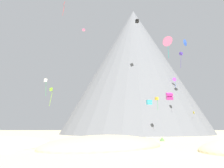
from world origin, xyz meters
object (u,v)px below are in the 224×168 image
object	(u,v)px
kite_red_high	(64,5)
kite_yellow_low	(194,113)
kite_magenta_low	(169,96)
kite_white_mid	(46,83)
bush_mid_center	(97,140)
kite_gold_low	(157,99)
rock_massif	(137,71)
kite_lime_low	(51,92)
bush_near_left	(162,139)
kite_rainbow_mid	(168,42)
kite_violet_mid	(174,80)
bush_near_right	(92,140)
kite_blue_high	(185,43)
kite_cyan_low	(149,102)
kite_indigo_mid	(181,54)
kite_black_high	(137,21)
kite_pink_high	(84,30)

from	to	relation	value
kite_red_high	kite_yellow_low	bearing A→B (deg)	-42.85
kite_magenta_low	kite_yellow_low	size ratio (longest dim) A/B	2.08
kite_white_mid	kite_yellow_low	world-z (taller)	kite_white_mid
bush_mid_center	kite_gold_low	size ratio (longest dim) A/B	0.47
rock_massif	kite_lime_low	world-z (taller)	rock_massif
bush_near_left	kite_white_mid	xyz separation A→B (m)	(-28.77, 20.76, 15.09)
bush_near_left	rock_massif	size ratio (longest dim) A/B	0.01
kite_magenta_low	kite_yellow_low	distance (m)	28.92
kite_rainbow_mid	kite_violet_mid	bearing A→B (deg)	-66.78
kite_white_mid	kite_yellow_low	distance (m)	47.25
kite_lime_low	bush_near_left	bearing A→B (deg)	-104.35
kite_red_high	rock_massif	bearing A→B (deg)	-6.24
bush_near_right	kite_blue_high	size ratio (longest dim) A/B	0.85
kite_cyan_low	kite_magenta_low	xyz separation A→B (m)	(2.60, -9.35, 0.28)
kite_indigo_mid	kite_blue_high	size ratio (longest dim) A/B	2.00
kite_cyan_low	kite_lime_low	bearing A→B (deg)	10.01
kite_blue_high	kite_black_high	distance (m)	17.73
kite_white_mid	kite_violet_mid	world-z (taller)	kite_violet_mid
kite_pink_high	kite_blue_high	size ratio (longest dim) A/B	0.45
kite_pink_high	kite_black_high	bearing A→B (deg)	105.18
kite_magenta_low	kite_black_high	xyz separation A→B (m)	(-3.00, 24.21, 29.19)
kite_pink_high	kite_yellow_low	bearing A→B (deg)	113.33
kite_indigo_mid	kite_magenta_low	xyz separation A→B (m)	(-8.43, -15.39, -14.59)
bush_near_right	rock_massif	distance (m)	65.12
kite_cyan_low	rock_massif	bearing A→B (deg)	-101.76
kite_red_high	kite_black_high	distance (m)	26.38
kite_blue_high	kite_black_high	world-z (taller)	kite_black_high
kite_cyan_low	kite_red_high	distance (m)	35.50
kite_yellow_low	kite_black_high	distance (m)	35.84
kite_lime_low	kite_indigo_mid	bearing A→B (deg)	-72.22
kite_red_high	kite_gold_low	bearing A→B (deg)	-52.14
kite_gold_low	kite_red_high	xyz separation A→B (m)	(-26.18, -4.70, 25.54)
bush_near_right	kite_violet_mid	bearing A→B (deg)	55.51
kite_violet_mid	kite_yellow_low	bearing A→B (deg)	118.41
kite_red_high	kite_blue_high	bearing A→B (deg)	-45.76
kite_gold_low	kite_black_high	size ratio (longest dim) A/B	3.01
kite_gold_low	kite_violet_mid	world-z (taller)	kite_violet_mid
kite_white_mid	bush_mid_center	bearing A→B (deg)	-22.61
kite_violet_mid	kite_black_high	distance (m)	24.39
bush_near_right	kite_indigo_mid	distance (m)	41.46
rock_massif	kite_indigo_mid	size ratio (longest dim) A/B	18.26
kite_gold_low	kite_white_mid	world-z (taller)	kite_white_mid
kite_gold_low	kite_blue_high	world-z (taller)	kite_blue_high
kite_gold_low	kite_yellow_low	size ratio (longest dim) A/B	4.45
kite_magenta_low	kite_black_high	size ratio (longest dim) A/B	1.41
kite_blue_high	kite_lime_low	size ratio (longest dim) A/B	0.57
kite_cyan_low	kite_black_high	world-z (taller)	kite_black_high
kite_gold_low	kite_pink_high	distance (m)	37.49
kite_blue_high	kite_lime_low	distance (m)	47.31
kite_gold_low	kite_blue_high	bearing A→B (deg)	-178.28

